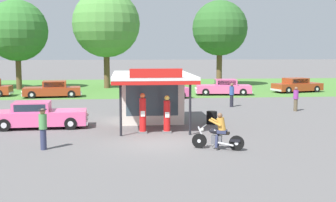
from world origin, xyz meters
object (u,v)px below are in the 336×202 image
(gas_pump_nearside, at_px, (143,115))
(bystander_admiring_sedan, at_px, (296,98))
(featured_classic_sedan, at_px, (38,116))
(bystander_strolling_foreground, at_px, (43,128))
(parked_car_second_row_spare, at_px, (160,90))
(parked_car_back_row_centre_left, at_px, (297,86))
(gas_pump_offside, at_px, (167,116))
(parked_car_back_row_centre_right, at_px, (53,90))
(bystander_chatting_near_pumps, at_px, (122,96))
(spare_tire_stack, at_px, (212,118))
(parked_car_back_row_right, at_px, (224,88))
(motorcycle_with_rider, at_px, (219,134))
(bystander_standing_back_lot, at_px, (232,94))

(gas_pump_nearside, xyz_separation_m, bystander_admiring_sedan, (10.77, 7.05, -0.06))
(featured_classic_sedan, bearing_deg, bystander_strolling_foreground, -77.33)
(bystander_strolling_foreground, bearing_deg, parked_car_second_row_spare, 71.30)
(featured_classic_sedan, xyz_separation_m, parked_car_back_row_centre_left, (21.50, 17.89, -0.00))
(gas_pump_offside, xyz_separation_m, parked_car_back_row_centre_right, (-8.52, 17.68, -0.22))
(parked_car_back_row_centre_left, distance_m, bystander_chatting_near_pumps, 20.05)
(bystander_strolling_foreground, distance_m, spare_tire_stack, 10.21)
(parked_car_back_row_right, xyz_separation_m, parked_car_second_row_spare, (-6.11, -2.47, 0.04))
(parked_car_back_row_centre_right, distance_m, spare_tire_stack, 18.97)
(spare_tire_stack, bearing_deg, featured_classic_sedan, -177.78)
(featured_classic_sedan, distance_m, parked_car_second_row_spare, 15.67)
(gas_pump_nearside, distance_m, spare_tire_stack, 4.76)
(gas_pump_offside, height_order, parked_car_back_row_right, gas_pump_offside)
(bystander_chatting_near_pumps, height_order, bystander_admiring_sedan, bystander_chatting_near_pumps)
(spare_tire_stack, bearing_deg, bystander_admiring_sedan, 34.26)
(gas_pump_offside, height_order, spare_tire_stack, gas_pump_offside)
(motorcycle_with_rider, distance_m, spare_tire_stack, 6.52)
(parked_car_back_row_centre_right, bearing_deg, bystander_admiring_sedan, -30.49)
(parked_car_back_row_centre_right, height_order, bystander_standing_back_lot, bystander_standing_back_lot)
(gas_pump_nearside, height_order, parked_car_back_row_centre_left, gas_pump_nearside)
(parked_car_back_row_centre_left, relative_size, bystander_chatting_near_pumps, 3.05)
(bystander_standing_back_lot, height_order, bystander_admiring_sedan, bystander_standing_back_lot)
(gas_pump_nearside, height_order, bystander_chatting_near_pumps, gas_pump_nearside)
(parked_car_back_row_right, distance_m, bystander_chatting_near_pumps, 12.84)
(gas_pump_nearside, relative_size, bystander_chatting_near_pumps, 1.18)
(gas_pump_nearside, bearing_deg, parked_car_second_row_spare, 82.39)
(parked_car_back_row_centre_left, distance_m, parked_car_back_row_centre_right, 23.33)
(bystander_strolling_foreground, distance_m, bystander_chatting_near_pumps, 13.14)
(bystander_strolling_foreground, bearing_deg, gas_pump_offside, 30.73)
(gas_pump_offside, distance_m, parked_car_second_row_spare, 15.78)
(bystander_strolling_foreground, xyz_separation_m, bystander_admiring_sedan, (15.12, 10.37, -0.07))
(bystander_standing_back_lot, bearing_deg, bystander_chatting_near_pumps, -178.06)
(parked_car_back_row_right, xyz_separation_m, bystander_strolling_foreground, (-12.57, -21.55, 0.30))
(gas_pump_offside, distance_m, spare_tire_stack, 3.77)
(parked_car_second_row_spare, xyz_separation_m, bystander_standing_back_lot, (4.81, -6.08, 0.23))
(motorcycle_with_rider, relative_size, parked_car_back_row_centre_left, 0.40)
(gas_pump_nearside, relative_size, bystander_strolling_foreground, 1.16)
(parked_car_back_row_right, xyz_separation_m, spare_tire_stack, (-4.18, -15.76, -0.30))
(parked_car_back_row_right, bearing_deg, parked_car_back_row_centre_left, 12.82)
(parked_car_back_row_centre_left, height_order, spare_tire_stack, parked_car_back_row_centre_left)
(spare_tire_stack, bearing_deg, bystander_standing_back_lot, 68.21)
(gas_pump_nearside, xyz_separation_m, bystander_strolling_foreground, (-4.35, -3.32, 0.01))
(gas_pump_offside, relative_size, spare_tire_stack, 2.67)
(bystander_strolling_foreground, distance_m, bystander_standing_back_lot, 17.21)
(bystander_admiring_sedan, bearing_deg, motorcycle_with_rider, -124.87)
(parked_car_second_row_spare, xyz_separation_m, bystander_chatting_near_pumps, (-3.21, -6.35, 0.24))
(parked_car_second_row_spare, xyz_separation_m, bystander_admiring_sedan, (8.66, -8.71, 0.19))
(gas_pump_nearside, distance_m, bystander_admiring_sedan, 12.87)
(bystander_standing_back_lot, xyz_separation_m, spare_tire_stack, (-2.88, -7.22, -0.57))
(parked_car_back_row_centre_left, relative_size, bystander_admiring_sedan, 3.16)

